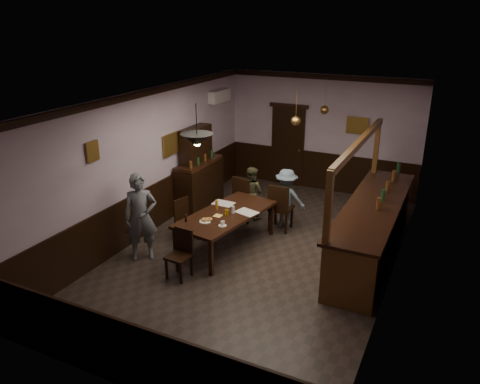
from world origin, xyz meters
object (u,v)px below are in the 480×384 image
Objects in this scene: chair_far_right at (280,206)px; pendant_brass_far at (325,110)px; person_seated_left at (251,192)px; person_seated_right at (286,198)px; chair_near at (181,251)px; coffee_cup at (223,223)px; dining_table at (226,216)px; soda_can at (227,213)px; chair_side at (185,218)px; pendant_brass_mid at (296,121)px; sideboard at (199,176)px; bar_counter at (372,228)px; person_standing at (141,217)px; chair_far_left at (244,197)px; pendant_iron at (197,140)px.

pendant_brass_far is (0.28, 1.97, 1.72)m from chair_far_right.
person_seated_right reaches higher than person_seated_left.
chair_near is 0.68× the size of person_seated_right.
person_seated_right is at bearing 85.63° from coffee_cup.
chair_far_right is 0.89× the size of person_seated_left.
soda_can is at bearing -58.58° from dining_table.
pendant_brass_mid is at bearing -27.32° from chair_side.
sideboard is at bearing 139.11° from coffee_cup.
sideboard is at bearing 170.89° from bar_counter.
person_seated_right is 1.69m from soda_can.
soda_can is at bearing -2.00° from person_standing.
person_standing is (-0.99, -2.38, 0.27)m from chair_far_left.
pendant_iron is at bearing -105.33° from pendant_brass_far.
sideboard is 2.42× the size of pendant_brass_far.
chair_far_left is 0.95m from person_seated_right.
chair_far_right is at bearing -36.47° from chair_side.
pendant_brass_mid is (0.05, 0.26, 1.64)m from person_seated_right.
pendant_brass_far is at bearing 31.79° from sideboard.
coffee_cup reaches higher than dining_table.
coffee_cup is at bearing 115.80° from chair_far_left.
bar_counter is at bearing 18.99° from dining_table.
soda_can is 0.16× the size of pendant_iron.
person_seated_left is 1.38m from sideboard.
person_seated_left is at bearing -172.81° from pendant_brass_mid.
chair_near is 0.53× the size of person_standing.
person_seated_left is 2.98m from pendant_iron.
dining_table is at bearing -106.80° from pendant_brass_far.
chair_near is at bearing -65.09° from sideboard.
person_seated_left reaches higher than chair_far_left.
chair_near is 1.10× the size of pendant_brass_mid.
chair_far_left is 1.29× the size of pendant_brass_far.
chair_far_left is at bearing 100.48° from dining_table.
pendant_iron is at bearing 105.28° from chair_far_left.
bar_counter is at bearing 157.04° from person_seated_right.
pendant_iron and pendant_brass_mid have the same top height.
pendant_iron is (0.06, -2.39, 1.78)m from person_seated_left.
pendant_brass_far is (-1.69, 2.23, 1.72)m from bar_counter.
chair_near is 0.45× the size of sideboard.
person_seated_right is (0.03, 0.29, 0.07)m from chair_far_right.
chair_side is (-0.70, -1.36, -0.09)m from chair_far_left.
sideboard is 4.26m from bar_counter.
dining_table is at bearing 113.50° from person_seated_left.
person_seated_left is 1.64× the size of pendant_iron.
person_seated_right is at bearing -101.38° from pendant_brass_mid.
person_seated_right is at bearing 164.24° from bar_counter.
chair_side is 10.92× the size of coffee_cup.
sideboard is at bearing 0.96° from chair_far_left.
dining_table is 1.35m from chair_far_left.
coffee_cup is 0.10× the size of pendant_brass_mid.
pendant_iron is (-0.79, -1.96, 1.80)m from chair_far_right.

